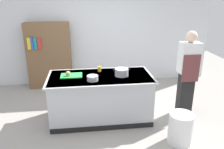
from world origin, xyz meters
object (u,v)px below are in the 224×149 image
(mixing_bowl, at_px, (93,78))
(onion, at_px, (68,73))
(person_chef, at_px, (188,72))
(juice_cup, at_px, (99,69))
(stock_pot, at_px, (122,72))
(bookshelf, at_px, (49,56))
(trash_bin, at_px, (181,128))

(mixing_bowl, bearing_deg, onion, 150.81)
(mixing_bowl, bearing_deg, person_chef, 6.17)
(juice_cup, bearing_deg, person_chef, -9.10)
(onion, xyz_separation_m, mixing_bowl, (0.45, -0.25, -0.02))
(stock_pot, bearing_deg, mixing_bowl, -161.78)
(stock_pot, bearing_deg, onion, 176.26)
(onion, bearing_deg, bookshelf, 108.18)
(juice_cup, distance_m, bookshelf, 1.93)
(stock_pot, xyz_separation_m, person_chef, (1.33, 0.02, -0.06))
(mixing_bowl, xyz_separation_m, bookshelf, (-1.02, 2.01, -0.10))
(stock_pot, bearing_deg, trash_bin, -47.44)
(juice_cup, distance_m, person_chef, 1.75)
(person_chef, distance_m, bookshelf, 3.42)
(mixing_bowl, distance_m, trash_bin, 1.73)
(juice_cup, xyz_separation_m, bookshelf, (-1.18, 1.53, -0.10))
(onion, xyz_separation_m, juice_cup, (0.60, 0.23, -0.02))
(stock_pot, height_order, trash_bin, stock_pot)
(stock_pot, xyz_separation_m, mixing_bowl, (-0.56, -0.18, -0.02))
(mixing_bowl, bearing_deg, stock_pot, 18.22)
(onion, bearing_deg, person_chef, -1.11)
(juice_cup, bearing_deg, trash_bin, -44.39)
(onion, xyz_separation_m, person_chef, (2.33, -0.04, -0.05))
(stock_pot, relative_size, juice_cup, 3.24)
(onion, relative_size, trash_bin, 0.17)
(stock_pot, distance_m, trash_bin, 1.44)
(onion, relative_size, stock_pot, 0.29)
(onion, bearing_deg, mixing_bowl, -29.19)
(trash_bin, bearing_deg, mixing_bowl, 152.20)
(stock_pot, xyz_separation_m, juice_cup, (-0.40, 0.30, -0.02))
(onion, height_order, juice_cup, onion)
(onion, height_order, person_chef, person_chef)
(juice_cup, distance_m, trash_bin, 1.88)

